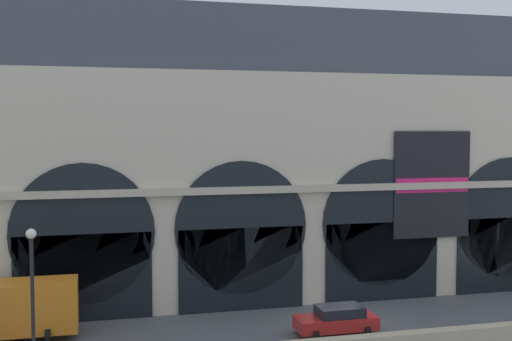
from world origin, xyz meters
TOP-DOWN VIEW (x-y plane):
  - ground_plane at (0.00, 0.00)m, footprint 200.00×200.00m
  - station_building at (0.05, 7.45)m, footprint 48.62×5.30m
  - box_truck_west at (-17.95, 2.40)m, footprint 7.50×2.91m
  - car_center at (-0.71, -0.82)m, footprint 4.40×2.22m
  - street_lamp_quayside at (-16.00, -4.23)m, footprint 0.44×0.44m

SIDE VIEW (x-z plane):
  - ground_plane at x=0.00m, z-range 0.00..0.00m
  - car_center at x=-0.71m, z-range 0.03..1.58m
  - box_truck_west at x=-17.95m, z-range 0.14..3.26m
  - street_lamp_quayside at x=-16.00m, z-range 0.96..7.86m
  - station_building at x=0.05m, z-range -0.30..18.47m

